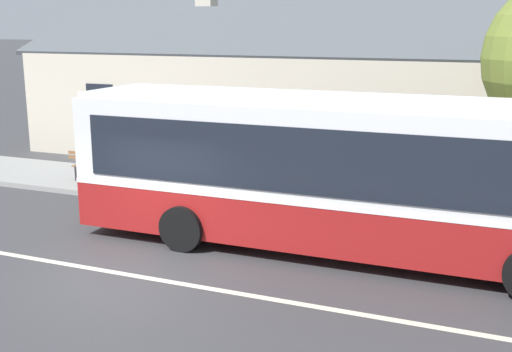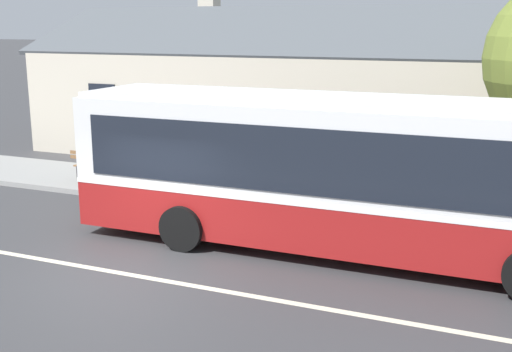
% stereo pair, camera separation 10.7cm
% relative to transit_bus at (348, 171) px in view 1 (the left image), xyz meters
% --- Properties ---
extents(ground_plane, '(300.00, 300.00, 0.00)m').
position_rel_transit_bus_xyz_m(ground_plane, '(-3.69, -2.90, -1.78)').
color(ground_plane, '#38383A').
extents(sidewalk_far, '(60.00, 3.00, 0.15)m').
position_rel_transit_bus_xyz_m(sidewalk_far, '(-3.69, 3.10, -1.70)').
color(sidewalk_far, gray).
rests_on(sidewalk_far, ground).
extents(lane_divider_stripe, '(60.00, 0.16, 0.01)m').
position_rel_transit_bus_xyz_m(lane_divider_stripe, '(-3.69, -2.90, -1.78)').
color(lane_divider_stripe, beige).
rests_on(lane_divider_stripe, ground).
extents(community_building, '(23.09, 8.83, 6.48)m').
position_rel_transit_bus_xyz_m(community_building, '(-2.85, 10.67, 0.21)').
color(community_building, beige).
rests_on(community_building, ground).
extents(transit_bus, '(11.98, 2.83, 3.32)m').
position_rel_transit_bus_xyz_m(transit_bus, '(0.00, 0.00, 0.00)').
color(transit_bus, maroon).
rests_on(transit_bus, ground).
extents(bench_by_building, '(1.66, 0.51, 0.94)m').
position_rel_transit_bus_xyz_m(bench_by_building, '(-8.32, 2.66, -1.21)').
color(bench_by_building, brown).
rests_on(bench_by_building, sidewalk_far).
extents(bench_down_street, '(1.74, 0.51, 0.94)m').
position_rel_transit_bus_xyz_m(bench_down_street, '(-3.75, 2.72, -1.21)').
color(bench_down_street, brown).
rests_on(bench_down_street, sidewalk_far).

